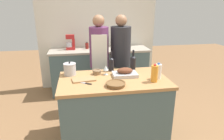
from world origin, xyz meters
The scene contains 20 objects.
ground_plane centered at (0.00, 0.00, 0.00)m, with size 12.00×12.00×0.00m, color #8E6642.
kitchen_island centered at (0.00, 0.00, 0.44)m, with size 1.41×0.81×0.88m.
back_counter centered at (0.00, 1.65, 0.46)m, with size 2.04×0.60×0.91m.
back_wall centered at (0.00, 2.00, 1.27)m, with size 2.54×0.10×2.55m.
roasting_pan centered at (0.17, 0.08, 0.92)m, with size 0.33×0.23×0.12m.
wicker_basket centered at (-0.02, -0.24, 0.91)m, with size 0.24×0.24×0.05m.
cutting_board centered at (-0.38, 0.01, 0.89)m, with size 0.31×0.21×0.02m.
stock_pot centered at (-0.56, 0.25, 0.96)m, with size 0.17×0.17×0.19m.
mixing_bowl centered at (-0.20, 0.21, 0.92)m, with size 0.12×0.12×0.06m.
juice_jug centered at (0.48, -0.18, 0.99)m, with size 0.08×0.08×0.23m.
milk_jug centered at (0.57, -0.09, 0.98)m, with size 0.08×0.08×0.21m.
wine_bottle_green centered at (0.02, 0.33, 0.99)m, with size 0.08×0.08×0.28m.
wine_bottle_dark centered at (0.35, 0.33, 1.00)m, with size 0.08×0.08×0.29m.
wine_glass_left centered at (-0.08, 0.18, 0.97)m, with size 0.07×0.07×0.13m.
knife_chef centered at (-0.38, -0.09, 0.88)m, with size 0.20×0.15×0.01m.
stand_mixer centered at (-0.59, 1.71, 1.04)m, with size 0.18×0.14×0.30m.
condiment_bottle_tall centered at (-0.26, 1.72, 0.98)m, with size 0.07×0.07×0.14m.
condiment_bottle_short centered at (0.10, 1.81, 1.00)m, with size 0.06×0.06×0.19m.
person_cook_aproned centered at (-0.09, 0.84, 0.92)m, with size 0.32×0.33×1.65m.
person_cook_guest centered at (0.28, 0.87, 0.91)m, with size 0.34×0.34×1.65m.
Camera 1 is at (-0.43, -2.39, 1.81)m, focal length 32.00 mm.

